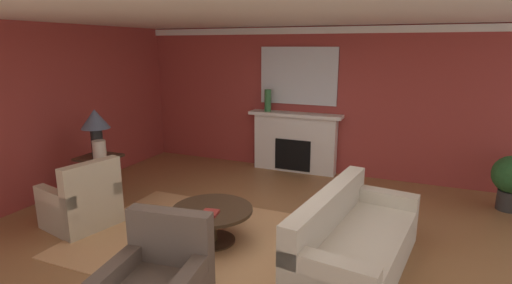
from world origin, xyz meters
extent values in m
plane|color=olive|center=(0.00, 0.00, 0.00)|extent=(9.77, 9.77, 0.00)
cube|color=#9E3833|center=(0.00, 3.19, 1.37)|extent=(8.11, 0.12, 2.75)
cube|color=#9E3833|center=(-3.82, 0.30, 1.37)|extent=(0.12, 6.85, 2.75)
cube|color=white|center=(0.00, 0.30, 2.78)|extent=(8.11, 6.85, 0.06)
cube|color=white|center=(0.00, 3.11, 2.67)|extent=(8.11, 0.08, 0.12)
cube|color=tan|center=(-0.62, -0.22, 0.01)|extent=(3.47, 2.35, 0.01)
cube|color=white|center=(-0.56, 2.98, 0.55)|extent=(1.60, 0.25, 1.09)
cube|color=black|center=(-0.56, 2.96, 0.35)|extent=(0.70, 0.26, 0.60)
cube|color=white|center=(-0.56, 2.95, 1.12)|extent=(1.80, 0.35, 0.06)
cube|color=silver|center=(-0.56, 3.10, 1.84)|extent=(1.50, 0.04, 1.08)
cube|color=beige|center=(1.15, -0.17, 0.23)|extent=(1.17, 2.20, 0.45)
cube|color=beige|center=(0.80, -0.12, 0.65)|extent=(0.48, 2.11, 0.40)
cube|color=beige|center=(1.27, 0.77, 0.31)|extent=(0.92, 0.32, 0.62)
cube|color=#C1B293|center=(-2.51, -0.49, 0.22)|extent=(0.95, 0.95, 0.44)
cube|color=#C1B293|center=(-2.19, -0.56, 0.70)|extent=(0.33, 0.82, 0.51)
cube|color=#C1B293|center=(-2.43, -0.17, 0.30)|extent=(0.81, 0.31, 0.60)
cube|color=#C1B293|center=(-2.58, -0.81, 0.30)|extent=(0.81, 0.31, 0.60)
cube|color=brown|center=(-0.37, -1.43, 0.70)|extent=(0.81, 0.27, 0.51)
cylinder|color=#3D2D1E|center=(-0.62, -0.22, 0.43)|extent=(1.00, 1.00, 0.04)
cylinder|color=#3D2D1E|center=(-0.62, -0.22, 0.21)|extent=(0.12, 0.12, 0.41)
cylinder|color=#3D2D1E|center=(-0.62, -0.22, 0.01)|extent=(0.56, 0.56, 0.03)
cube|color=#3D2D1E|center=(-2.98, 0.39, 0.68)|extent=(0.56, 0.56, 0.04)
cube|color=#3D2D1E|center=(-2.98, 0.39, 0.33)|extent=(0.10, 0.10, 0.66)
cube|color=#3D2D1E|center=(-2.98, 0.39, 0.02)|extent=(0.45, 0.45, 0.04)
cylinder|color=black|center=(-2.98, 0.39, 0.92)|extent=(0.18, 0.18, 0.45)
cone|color=#4C566B|center=(-2.98, 0.39, 1.30)|extent=(0.44, 0.44, 0.30)
cylinder|color=#33703D|center=(-1.11, 2.93, 1.37)|extent=(0.13, 0.13, 0.43)
cylinder|color=beige|center=(-2.83, 0.27, 0.85)|extent=(0.20, 0.20, 0.29)
cube|color=maroon|center=(-0.55, -0.38, 0.47)|extent=(0.22, 0.22, 0.03)
cylinder|color=#333333|center=(2.97, 2.39, 0.15)|extent=(0.32, 0.32, 0.30)
sphere|color=#28602D|center=(2.97, 2.39, 0.55)|extent=(0.56, 0.56, 0.56)
camera|label=1|loc=(1.65, -4.18, 2.40)|focal=27.76mm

